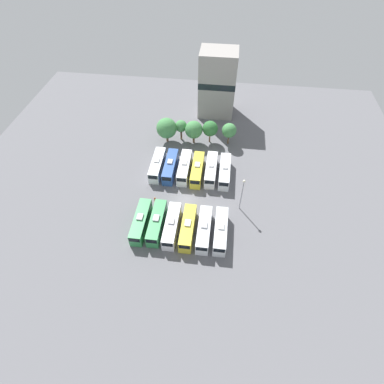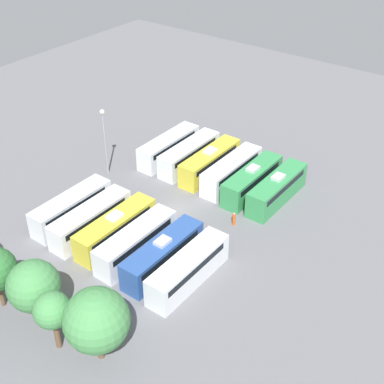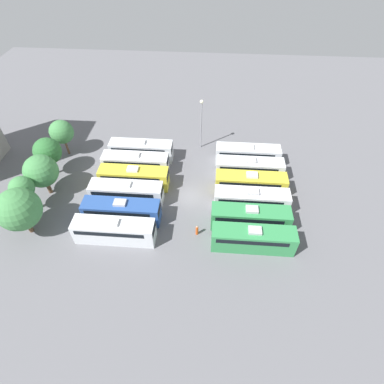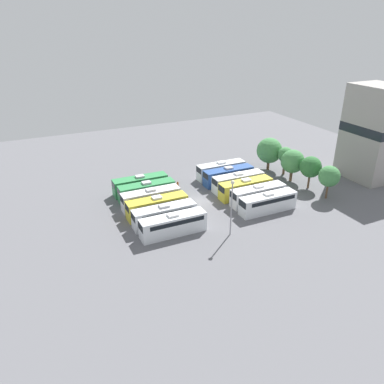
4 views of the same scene
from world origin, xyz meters
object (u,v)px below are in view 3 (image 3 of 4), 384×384
at_px(bus_3, 250,183).
at_px(bus_6, 114,230).
at_px(tree_0, 19,209).
at_px(tree_4, 62,132).
at_px(bus_5, 247,154).
at_px(bus_0, 253,238).
at_px(bus_9, 134,177).
at_px(tree_1, 22,188).
at_px(light_pole, 201,117).
at_px(bus_8, 126,192).
at_px(bus_10, 136,163).
at_px(bus_1, 250,217).
at_px(bus_4, 249,168).
at_px(tree_2, 41,171).
at_px(bus_7, 122,211).
at_px(tree_3, 47,151).
at_px(bus_2, 251,200).
at_px(worker_person, 197,230).
at_px(bus_11, 141,150).

height_order(bus_3, bus_6, same).
bearing_deg(tree_0, tree_4, 3.60).
xyz_separation_m(bus_3, bus_5, (6.77, 0.06, 0.00)).
height_order(bus_0, bus_9, same).
bearing_deg(tree_1, light_pole, -54.16).
bearing_deg(tree_0, bus_8, -61.09).
xyz_separation_m(bus_0, bus_3, (9.99, -0.31, 0.00)).
distance_m(bus_3, tree_4, 31.45).
bearing_deg(bus_10, bus_6, -179.83).
height_order(bus_9, tree_1, tree_1).
relative_size(bus_1, bus_4, 1.00).
bearing_deg(tree_2, tree_0, -176.83).
xyz_separation_m(bus_0, light_pole, (20.61, 7.59, 4.27)).
height_order(bus_0, tree_0, tree_0).
bearing_deg(bus_3, bus_10, 79.44).
bearing_deg(bus_7, bus_6, 177.18).
distance_m(bus_4, bus_10, 17.93).
bearing_deg(bus_4, bus_6, 126.89).
bearing_deg(tree_3, bus_3, -93.58).
relative_size(bus_2, worker_person, 6.33).
xyz_separation_m(bus_0, bus_5, (16.77, -0.25, 0.00)).
relative_size(bus_11, tree_1, 1.73).
bearing_deg(bus_10, worker_person, -138.42).
distance_m(bus_5, light_pole, 9.72).
relative_size(bus_0, bus_5, 1.00).
xyz_separation_m(worker_person, light_pole, (19.15, 0.54, 5.25)).
height_order(bus_3, tree_0, tree_0).
height_order(bus_11, worker_person, bus_11).
distance_m(bus_10, tree_2, 13.53).
distance_m(bus_10, bus_11, 3.37).
height_order(bus_4, tree_0, tree_0).
xyz_separation_m(bus_0, bus_2, (6.62, -0.22, 0.00)).
relative_size(bus_5, worker_person, 6.33).
height_order(bus_2, bus_4, same).
distance_m(tree_0, tree_3, 11.67).
height_order(bus_3, bus_8, same).
bearing_deg(bus_8, tree_4, 51.08).
distance_m(bus_11, tree_1, 18.54).
xyz_separation_m(bus_2, tree_1, (-2.62, 30.80, 2.57)).
xyz_separation_m(bus_5, bus_9, (-6.77, 17.38, 0.00)).
height_order(bus_0, bus_1, same).
bearing_deg(tree_4, tree_3, 177.82).
bearing_deg(bus_6, tree_2, 57.53).
relative_size(bus_2, tree_0, 1.45).
xyz_separation_m(bus_3, bus_7, (-6.74, 17.69, 0.00)).
bearing_deg(bus_3, worker_person, 139.26).
relative_size(bus_2, bus_9, 1.00).
distance_m(bus_0, tree_1, 30.95).
bearing_deg(tree_1, bus_9, -65.98).
xyz_separation_m(bus_4, tree_0, (-13.06, 29.53, 2.62)).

